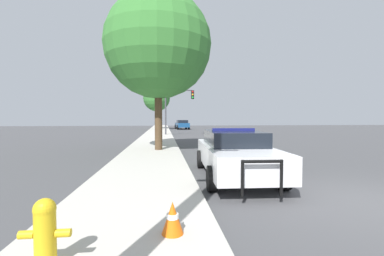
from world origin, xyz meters
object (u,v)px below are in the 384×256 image
police_car (234,152)px  traffic_cone (173,218)px  car_background_distant (182,124)px  traffic_light (177,102)px  tree_sidewalk_near (158,46)px  fire_hydrant (45,231)px  tree_sidewalk_far (157,98)px

police_car → traffic_cone: police_car is taller
car_background_distant → police_car: bearing=-95.8°
traffic_light → tree_sidewalk_near: size_ratio=0.56×
fire_hydrant → traffic_cone: fire_hydrant is taller
traffic_cone → traffic_light: bearing=86.7°
fire_hydrant → traffic_light: traffic_light is taller
car_background_distant → tree_sidewalk_far: (-4.04, -0.68, 4.15)m
fire_hydrant → traffic_light: 23.97m
traffic_light → tree_sidewalk_near: 13.01m
police_car → car_background_distant: 33.47m
car_background_distant → traffic_cone: bearing=-98.8°
car_background_distant → traffic_cone: 37.65m
traffic_light → tree_sidewalk_near: tree_sidewalk_near is taller
car_background_distant → tree_sidewalk_far: bearing=-174.9°
police_car → car_background_distant: size_ratio=1.18×
traffic_light → tree_sidewalk_far: bearing=100.2°
traffic_light → police_car: bearing=-87.6°
traffic_light → tree_sidewalk_near: (-1.72, -12.70, 2.28)m
traffic_light → tree_sidewalk_far: tree_sidewalk_far is taller
police_car → car_background_distant: (0.77, 33.46, 0.02)m
traffic_light → traffic_cone: traffic_light is taller
police_car → tree_sidewalk_far: 33.20m
traffic_light → tree_sidewalk_far: (-2.49, 13.92, 1.47)m
police_car → fire_hydrant: 5.98m
fire_hydrant → tree_sidewalk_far: bearing=89.5°
traffic_light → car_background_distant: traffic_light is taller
tree_sidewalk_near → traffic_cone: size_ratio=17.45×
car_background_distant → traffic_cone: (-2.87, -37.54, -0.41)m
traffic_light → car_background_distant: 14.92m
tree_sidewalk_far → tree_sidewalk_near: (0.78, -26.61, 0.81)m
tree_sidewalk_near → traffic_cone: (0.40, -10.24, -5.37)m
traffic_light → tree_sidewalk_near: bearing=-97.7°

